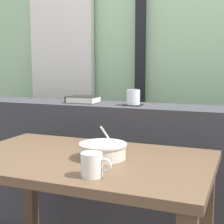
{
  "coord_description": "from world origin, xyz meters",
  "views": [
    {
      "loc": [
        0.66,
        -1.35,
        1.07
      ],
      "look_at": [
        -0.06,
        0.44,
        0.8
      ],
      "focal_mm": 54.15,
      "sensor_mm": 36.0,
      "label": 1
    }
  ],
  "objects_px": {
    "breakfast_table": "(84,182)",
    "soup_bowl": "(103,150)",
    "closed_book": "(83,99)",
    "ceramic_mug": "(92,165)",
    "juice_glass": "(133,98)",
    "coaster_square": "(133,105)"
  },
  "relations": [
    {
      "from": "soup_bowl",
      "to": "ceramic_mug",
      "type": "xyz_separation_m",
      "value": [
        0.06,
        -0.23,
        0.01
      ]
    },
    {
      "from": "closed_book",
      "to": "soup_bowl",
      "type": "relative_size",
      "value": 0.98
    },
    {
      "from": "closed_book",
      "to": "ceramic_mug",
      "type": "bearing_deg",
      "value": -61.49
    },
    {
      "from": "breakfast_table",
      "to": "soup_bowl",
      "type": "height_order",
      "value": "soup_bowl"
    },
    {
      "from": "soup_bowl",
      "to": "ceramic_mug",
      "type": "relative_size",
      "value": 1.77
    },
    {
      "from": "breakfast_table",
      "to": "soup_bowl",
      "type": "bearing_deg",
      "value": 7.54
    },
    {
      "from": "juice_glass",
      "to": "soup_bowl",
      "type": "height_order",
      "value": "juice_glass"
    },
    {
      "from": "juice_glass",
      "to": "soup_bowl",
      "type": "distance_m",
      "value": 0.64
    },
    {
      "from": "breakfast_table",
      "to": "soup_bowl",
      "type": "xyz_separation_m",
      "value": [
        0.08,
        0.01,
        0.14
      ]
    },
    {
      "from": "coaster_square",
      "to": "closed_book",
      "type": "height_order",
      "value": "closed_book"
    },
    {
      "from": "coaster_square",
      "to": "soup_bowl",
      "type": "relative_size",
      "value": 0.5
    },
    {
      "from": "coaster_square",
      "to": "juice_glass",
      "type": "relative_size",
      "value": 1.12
    },
    {
      "from": "closed_book",
      "to": "ceramic_mug",
      "type": "height_order",
      "value": "closed_book"
    },
    {
      "from": "juice_glass",
      "to": "soup_bowl",
      "type": "xyz_separation_m",
      "value": [
        0.07,
        -0.62,
        -0.16
      ]
    },
    {
      "from": "breakfast_table",
      "to": "juice_glass",
      "type": "bearing_deg",
      "value": 89.11
    },
    {
      "from": "breakfast_table",
      "to": "juice_glass",
      "type": "distance_m",
      "value": 0.7
    },
    {
      "from": "ceramic_mug",
      "to": "closed_book",
      "type": "bearing_deg",
      "value": 118.51
    },
    {
      "from": "juice_glass",
      "to": "closed_book",
      "type": "height_order",
      "value": "juice_glass"
    },
    {
      "from": "juice_glass",
      "to": "closed_book",
      "type": "distance_m",
      "value": 0.34
    },
    {
      "from": "coaster_square",
      "to": "juice_glass",
      "type": "distance_m",
      "value": 0.04
    },
    {
      "from": "closed_book",
      "to": "breakfast_table",
      "type": "bearing_deg",
      "value": -63.04
    },
    {
      "from": "breakfast_table",
      "to": "ceramic_mug",
      "type": "xyz_separation_m",
      "value": [
        0.14,
        -0.22,
        0.15
      ]
    }
  ]
}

